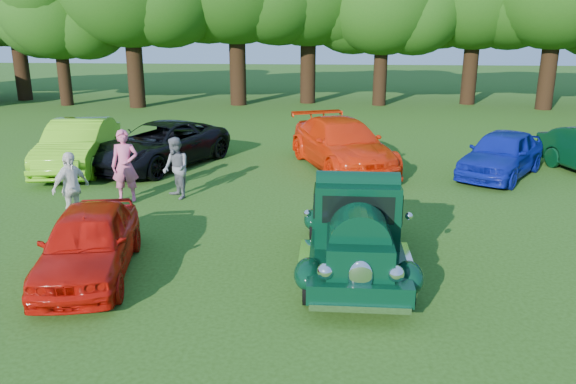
# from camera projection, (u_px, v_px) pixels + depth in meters

# --- Properties ---
(ground) EXTENTS (120.00, 120.00, 0.00)m
(ground) POSITION_uv_depth(u_px,v_px,m) (273.00, 283.00, 10.51)
(ground) COLOR #254710
(ground) RESTS_ON ground
(hero_pickup) EXTENTS (2.20, 4.73, 1.85)m
(hero_pickup) POSITION_uv_depth(u_px,v_px,m) (355.00, 229.00, 10.96)
(hero_pickup) COLOR black
(hero_pickup) RESTS_ON ground
(red_convertible) EXTENTS (2.33, 4.15, 1.33)m
(red_convertible) POSITION_uv_depth(u_px,v_px,m) (89.00, 242.00, 10.68)
(red_convertible) COLOR #B91007
(red_convertible) RESTS_ON ground
(back_car_lime) EXTENTS (2.45, 5.17, 1.64)m
(back_car_lime) POSITION_uv_depth(u_px,v_px,m) (78.00, 146.00, 18.47)
(back_car_lime) COLOR #65BF19
(back_car_lime) RESTS_ON ground
(back_car_black) EXTENTS (4.42, 5.87, 1.48)m
(back_car_black) POSITION_uv_depth(u_px,v_px,m) (160.00, 145.00, 18.94)
(back_car_black) COLOR black
(back_car_black) RESTS_ON ground
(back_car_orange) EXTENTS (4.10, 6.03, 1.62)m
(back_car_orange) POSITION_uv_depth(u_px,v_px,m) (342.00, 145.00, 18.66)
(back_car_orange) COLOR red
(back_car_orange) RESTS_ON ground
(back_car_blue) EXTENTS (3.79, 4.54, 1.46)m
(back_car_blue) POSITION_uv_depth(u_px,v_px,m) (502.00, 154.00, 17.71)
(back_car_blue) COLOR #0E1A9A
(back_car_blue) RESTS_ON ground
(spectator_pink) EXTENTS (0.79, 0.60, 1.96)m
(spectator_pink) POSITION_uv_depth(u_px,v_px,m) (125.00, 166.00, 15.15)
(spectator_pink) COLOR #D55783
(spectator_pink) RESTS_ON ground
(spectator_grey) EXTENTS (1.02, 1.06, 1.71)m
(spectator_grey) POSITION_uv_depth(u_px,v_px,m) (176.00, 168.00, 15.39)
(spectator_grey) COLOR slate
(spectator_grey) RESTS_ON ground
(spectator_white) EXTENTS (0.84, 1.12, 1.76)m
(spectator_white) POSITION_uv_depth(u_px,v_px,m) (71.00, 188.00, 13.45)
(spectator_white) COLOR white
(spectator_white) RESTS_ON ground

